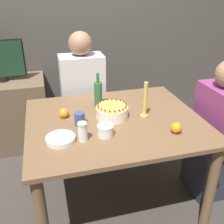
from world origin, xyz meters
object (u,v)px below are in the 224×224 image
Objects in this scene: cake at (112,111)px; candle at (145,103)px; sugar_bowl at (105,130)px; person_woman_floral at (216,140)px; person_man_blue_shirt at (84,105)px; sugar_shaker at (83,132)px; bottle at (98,94)px.

candle reaches higher than cake.
sugar_bowl is 0.98m from person_woman_floral.
person_man_blue_shirt reaches higher than cake.
sugar_bowl is at bearing -152.32° from candle.
cake is at bearing 98.83° from person_man_blue_shirt.
sugar_shaker reaches higher than cake.
sugar_shaker is at bearing 81.04° from person_man_blue_shirt.
candle is 0.71m from person_woman_floral.
sugar_bowl is 0.46m from bottle.
person_man_blue_shirt is at bearing 98.83° from cake.
person_woman_floral is (0.83, -0.13, -0.30)m from cake.
person_woman_floral is at bearing 139.02° from person_man_blue_shirt.
person_woman_floral reaches higher than sugar_bowl.
sugar_bowl is 0.09× the size of person_woman_floral.
sugar_shaker is 0.52m from candle.
cake is 0.26m from sugar_bowl.
sugar_shaker is 0.46× the size of bottle.
sugar_bowl is 0.15m from sugar_shaker.
person_man_blue_shirt reaches higher than candle.
candle reaches higher than sugar_shaker.
sugar_bowl is at bearing 89.98° from person_man_blue_shirt.
sugar_bowl is 0.39× the size of candle.
candle is (0.48, 0.20, 0.05)m from sugar_shaker.
bottle is (-0.28, 0.27, -0.01)m from candle.
person_man_blue_shirt is (0.15, 0.94, -0.26)m from sugar_shaker.
bottle is 0.23× the size of person_woman_floral.
person_man_blue_shirt is at bearing 49.02° from person_woman_floral.
person_man_blue_shirt is (-0.11, 0.68, -0.25)m from cake.
candle is 0.21× the size of person_man_blue_shirt.
sugar_shaker is at bearing 96.47° from person_woman_floral.
bottle is at bearing 96.42° from person_man_blue_shirt.
cake is 0.89m from person_woman_floral.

